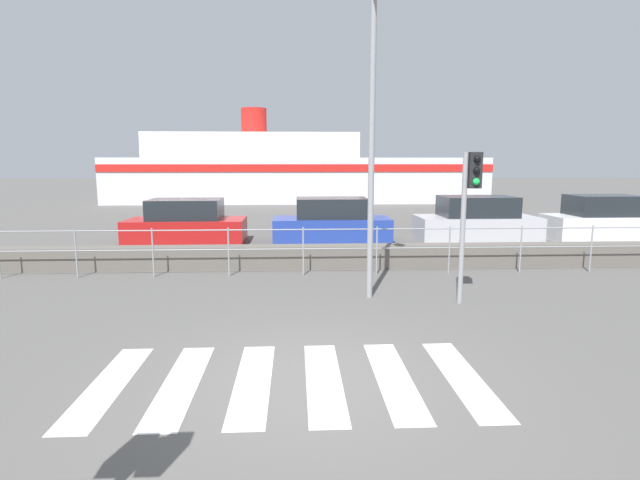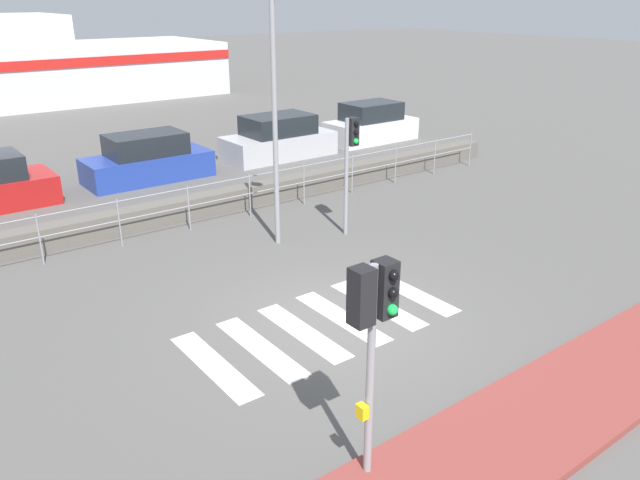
% 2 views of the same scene
% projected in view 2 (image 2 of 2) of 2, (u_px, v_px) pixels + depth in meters
% --- Properties ---
extents(ground_plane, '(160.00, 160.00, 0.00)m').
position_uv_depth(ground_plane, '(335.00, 320.00, 11.66)').
color(ground_plane, '#565451').
extents(sidewalk_brick, '(24.00, 1.80, 0.12)m').
position_uv_depth(sidewalk_brick, '(519.00, 431.00, 8.60)').
color(sidewalk_brick, brown).
rests_on(sidewalk_brick, ground_plane).
extents(crosswalk, '(4.95, 2.40, 0.01)m').
position_uv_depth(crosswalk, '(323.00, 324.00, 11.50)').
color(crosswalk, silver).
rests_on(crosswalk, ground_plane).
extents(seawall, '(24.16, 0.55, 0.59)m').
position_uv_depth(seawall, '(175.00, 211.00, 16.65)').
color(seawall, '#605B54').
rests_on(seawall, ground_plane).
extents(harbor_fence, '(21.78, 0.04, 1.19)m').
position_uv_depth(harbor_fence, '(188.00, 202.00, 15.83)').
color(harbor_fence, gray).
rests_on(harbor_fence, ground_plane).
extents(traffic_light_near, '(0.58, 0.41, 2.93)m').
position_uv_depth(traffic_light_near, '(372.00, 316.00, 7.02)').
color(traffic_light_near, gray).
rests_on(traffic_light_near, ground_plane).
extents(traffic_light_far, '(0.34, 0.32, 2.94)m').
position_uv_depth(traffic_light_far, '(350.00, 150.00, 15.16)').
color(traffic_light_far, gray).
rests_on(traffic_light_far, ground_plane).
extents(streetlamp, '(0.32, 1.17, 5.96)m').
position_uv_depth(streetlamp, '(279.00, 90.00, 13.80)').
color(streetlamp, gray).
rests_on(streetlamp, ground_plane).
extents(parked_car_blue, '(4.03, 1.74, 1.53)m').
position_uv_depth(parked_car_blue, '(147.00, 160.00, 20.32)').
color(parked_car_blue, '#233D9E').
rests_on(parked_car_blue, ground_plane).
extents(parked_car_silver, '(4.16, 1.88, 1.57)m').
position_uv_depth(parked_car_silver, '(278.00, 139.00, 23.19)').
color(parked_car_silver, '#BCBCC1').
rests_on(parked_car_silver, ground_plane).
extents(parked_car_white, '(3.84, 1.76, 1.59)m').
position_uv_depth(parked_car_white, '(371.00, 125.00, 25.77)').
color(parked_car_white, silver).
rests_on(parked_car_white, ground_plane).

